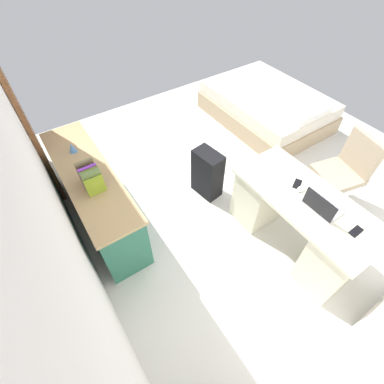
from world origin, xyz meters
TOP-DOWN VIEW (x-y plane):
  - ground_plane at (0.00, 0.00)m, footprint 5.25×5.25m
  - wall_back at (0.00, 2.12)m, footprint 4.03×0.10m
  - door_wooden at (1.46, 2.04)m, footprint 0.88×0.05m
  - desk at (-0.99, 0.13)m, footprint 1.45×0.67m
  - office_chair at (-0.84, -0.75)m, footprint 0.55×0.55m
  - credenza at (0.49, 1.74)m, footprint 1.80×0.48m
  - bed at (0.91, -1.30)m, footprint 1.91×1.41m
  - suitcase_black at (0.14, 0.46)m, footprint 0.39×0.27m
  - laptop at (-1.13, 0.14)m, footprint 0.31×0.22m
  - computer_mouse at (-0.87, 0.10)m, footprint 0.06×0.10m
  - cell_phone_near_laptop at (-1.46, 0.08)m, footprint 0.07×0.14m
  - cell_phone_by_mouse at (-0.80, 0.07)m, footprint 0.12×0.15m
  - book_row at (0.27, 1.74)m, footprint 0.27×0.17m
  - figurine_small at (0.87, 1.74)m, footprint 0.08×0.08m

SIDE VIEW (x-z plane):
  - ground_plane at x=0.00m, z-range 0.00..0.00m
  - bed at x=0.91m, z-range -0.05..0.53m
  - suitcase_black at x=0.14m, z-range 0.00..0.64m
  - credenza at x=0.49m, z-range 0.00..0.76m
  - desk at x=-0.99m, z-range 0.02..0.75m
  - office_chair at x=-0.84m, z-range -0.05..0.89m
  - cell_phone_near_laptop at x=-1.46m, z-range 0.74..0.75m
  - cell_phone_by_mouse at x=-0.80m, z-range 0.74..0.75m
  - computer_mouse at x=-0.87m, z-range 0.74..0.77m
  - laptop at x=-1.13m, z-range 0.68..0.89m
  - figurine_small at x=0.87m, z-range 0.76..0.87m
  - book_row at x=0.27m, z-range 0.76..1.00m
  - door_wooden at x=1.46m, z-range 0.00..2.04m
  - wall_back at x=0.00m, z-range 0.00..2.85m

